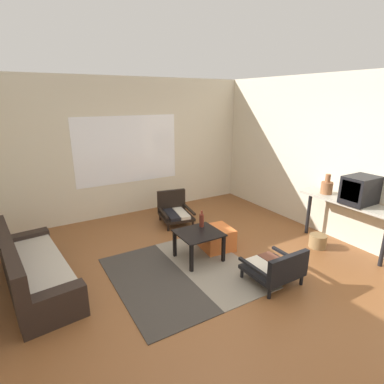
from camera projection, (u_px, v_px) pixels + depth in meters
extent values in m
plane|color=brown|center=(211.00, 284.00, 3.95)|extent=(7.80, 7.80, 0.00)
cube|color=beige|center=(126.00, 148.00, 6.06)|extent=(5.60, 0.12, 2.70)
cube|color=white|center=(128.00, 150.00, 6.02)|extent=(2.08, 0.01, 1.32)
cube|color=beige|center=(335.00, 158.00, 5.08)|extent=(0.12, 6.60, 2.70)
cube|color=#38332D|center=(153.00, 282.00, 3.97)|extent=(0.92, 1.90, 0.01)
cube|color=gray|center=(211.00, 264.00, 4.42)|extent=(0.92, 1.90, 0.01)
cube|color=black|center=(39.00, 277.00, 3.89)|extent=(0.86, 1.98, 0.24)
cube|color=#B2A899|center=(39.00, 265.00, 3.86)|extent=(0.74, 1.79, 0.10)
cube|color=black|center=(10.00, 263.00, 3.65)|extent=(0.34, 1.93, 0.60)
cube|color=black|center=(26.00, 246.00, 4.54)|extent=(0.68, 0.25, 0.39)
cube|color=black|center=(55.00, 308.00, 3.20)|extent=(0.68, 0.25, 0.39)
cube|color=black|center=(199.00, 233.00, 4.43)|extent=(0.62, 0.58, 0.02)
cube|color=black|center=(175.00, 244.00, 4.57)|extent=(0.04, 0.04, 0.42)
cube|color=black|center=(205.00, 236.00, 4.83)|extent=(0.04, 0.04, 0.42)
cube|color=black|center=(191.00, 258.00, 4.16)|extent=(0.04, 0.04, 0.42)
cube|color=black|center=(223.00, 249.00, 4.42)|extent=(0.04, 0.04, 0.42)
cylinder|color=black|center=(193.00, 224.00, 5.66)|extent=(0.04, 0.04, 0.12)
cylinder|color=black|center=(168.00, 228.00, 5.50)|extent=(0.04, 0.04, 0.12)
cylinder|color=black|center=(183.00, 214.00, 6.16)|extent=(0.04, 0.04, 0.12)
cylinder|color=black|center=(160.00, 217.00, 5.99)|extent=(0.04, 0.04, 0.12)
cube|color=black|center=(176.00, 216.00, 5.80)|extent=(0.66, 0.72, 0.05)
cube|color=beige|center=(181.00, 213.00, 5.80)|extent=(0.28, 0.60, 0.06)
cube|color=black|center=(171.00, 215.00, 5.73)|extent=(0.28, 0.60, 0.06)
cube|color=black|center=(171.00, 200.00, 5.99)|extent=(0.56, 0.16, 0.41)
cube|color=black|center=(189.00, 209.00, 5.86)|extent=(0.15, 0.63, 0.04)
cube|color=black|center=(163.00, 212.00, 5.68)|extent=(0.15, 0.63, 0.04)
cylinder|color=black|center=(242.00, 273.00, 4.07)|extent=(0.04, 0.04, 0.14)
cylinder|color=black|center=(273.00, 262.00, 4.34)|extent=(0.04, 0.04, 0.14)
cylinder|color=black|center=(269.00, 293.00, 3.65)|extent=(0.04, 0.04, 0.14)
cylinder|color=black|center=(301.00, 280.00, 3.92)|extent=(0.04, 0.04, 0.14)
cube|color=black|center=(272.00, 270.00, 3.96)|extent=(0.64, 0.59, 0.05)
cube|color=beige|center=(264.00, 268.00, 3.91)|extent=(0.21, 0.53, 0.06)
cube|color=brown|center=(277.00, 263.00, 4.02)|extent=(0.21, 0.53, 0.06)
cube|color=black|center=(289.00, 267.00, 3.69)|extent=(0.64, 0.07, 0.31)
cube|color=black|center=(255.00, 268.00, 3.78)|extent=(0.05, 0.59, 0.04)
cube|color=black|center=(289.00, 256.00, 4.07)|extent=(0.05, 0.59, 0.04)
cube|color=#D1662D|center=(216.00, 238.00, 4.83)|extent=(0.51, 0.51, 0.35)
cube|color=#B2AD9E|center=(346.00, 201.00, 4.68)|extent=(0.44, 1.42, 0.04)
cylinder|color=black|center=(309.00, 213.00, 5.33)|extent=(0.06, 0.06, 0.77)
cube|color=black|center=(360.00, 190.00, 4.46)|extent=(0.49, 0.36, 0.41)
cube|color=black|center=(350.00, 191.00, 4.34)|extent=(0.01, 0.28, 0.29)
cylinder|color=#935B38|center=(327.00, 188.00, 4.94)|extent=(0.18, 0.18, 0.19)
cylinder|color=#935B38|center=(328.00, 178.00, 4.89)|extent=(0.08, 0.08, 0.13)
cylinder|color=#5B2319|center=(202.00, 220.00, 4.61)|extent=(0.07, 0.07, 0.20)
cylinder|color=#5B2319|center=(202.00, 213.00, 4.57)|extent=(0.03, 0.03, 0.06)
cylinder|color=olive|center=(318.00, 241.00, 4.89)|extent=(0.27, 0.27, 0.21)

